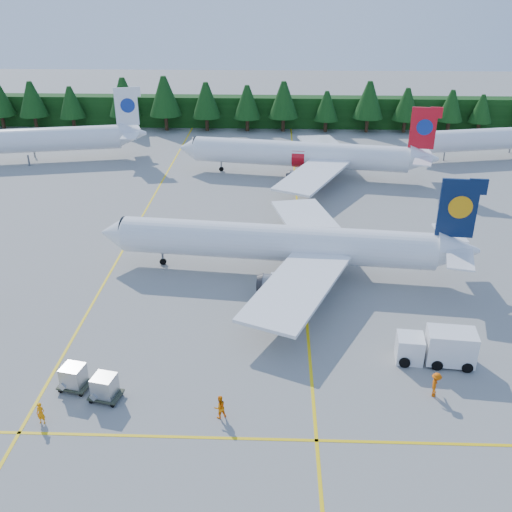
{
  "coord_description": "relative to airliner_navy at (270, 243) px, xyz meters",
  "views": [
    {
      "loc": [
        3.0,
        -34.59,
        27.62
      ],
      "look_at": [
        1.26,
        14.48,
        3.5
      ],
      "focal_mm": 40.0,
      "sensor_mm": 36.0,
      "label": 1
    }
  ],
  "objects": [
    {
      "name": "ground",
      "position": [
        -2.51,
        -18.03,
        -3.27
      ],
      "size": [
        320.0,
        320.0,
        0.0
      ],
      "primitive_type": "plane",
      "color": "gray",
      "rests_on": "ground"
    },
    {
      "name": "taxi_stripe_a",
      "position": [
        -16.51,
        1.97,
        -3.27
      ],
      "size": [
        0.25,
        120.0,
        0.01
      ],
      "primitive_type": "cube",
      "color": "yellow",
      "rests_on": "ground"
    },
    {
      "name": "taxi_stripe_b",
      "position": [
        3.49,
        1.97,
        -3.27
      ],
      "size": [
        0.25,
        120.0,
        0.01
      ],
      "primitive_type": "cube",
      "color": "yellow",
      "rests_on": "ground"
    },
    {
      "name": "taxi_stripe_cross",
      "position": [
        -2.51,
        -24.03,
        -3.27
      ],
      "size": [
        80.0,
        0.25,
        0.01
      ],
      "primitive_type": "cube",
      "color": "yellow",
      "rests_on": "ground"
    },
    {
      "name": "treeline_hedge",
      "position": [
        -2.51,
        63.97,
        -0.27
      ],
      "size": [
        220.0,
        4.0,
        6.0
      ],
      "primitive_type": "cube",
      "color": "black",
      "rests_on": "ground"
    },
    {
      "name": "airliner_navy",
      "position": [
        0.0,
        0.0,
        0.0
      ],
      "size": [
        37.4,
        30.64,
        10.88
      ],
      "rotation": [
        0.0,
        0.0,
        -0.1
      ],
      "color": "white",
      "rests_on": "ground"
    },
    {
      "name": "airliner_red",
      "position": [
        3.47,
        31.99,
        0.07
      ],
      "size": [
        38.08,
        31.1,
        11.13
      ],
      "rotation": [
        0.0,
        0.0,
        -0.16
      ],
      "color": "white",
      "rests_on": "ground"
    },
    {
      "name": "airliner_far_left",
      "position": [
        -42.98,
        37.36,
        0.33
      ],
      "size": [
        39.03,
        11.27,
        11.48
      ],
      "rotation": [
        0.0,
        0.0,
        0.21
      ],
      "color": "white",
      "rests_on": "ground"
    },
    {
      "name": "airliner_far_right",
      "position": [
        38.95,
        43.13,
        0.04
      ],
      "size": [
        35.91,
        10.55,
        10.57
      ],
      "rotation": [
        0.0,
        0.0,
        0.21
      ],
      "color": "white",
      "rests_on": "ground"
    },
    {
      "name": "service_truck",
      "position": [
        13.36,
        -15.0,
        -1.84
      ],
      "size": [
        6.17,
        2.76,
        2.89
      ],
      "rotation": [
        0.0,
        0.0,
        -0.1
      ],
      "color": "silver",
      "rests_on": "ground"
    },
    {
      "name": "uld_pair",
      "position": [
        -12.85,
        -19.9,
        -2.14
      ],
      "size": [
        5.1,
        3.17,
        1.68
      ],
      "rotation": [
        0.0,
        0.0,
        -0.21
      ],
      "color": "#333929",
      "rests_on": "ground"
    },
    {
      "name": "crew_a",
      "position": [
        -15.27,
        -23.02,
        -2.43
      ],
      "size": [
        0.66,
        0.47,
        1.68
      ],
      "primitive_type": "imported",
      "rotation": [
        0.0,
        0.0,
        -0.12
      ],
      "color": "orange",
      "rests_on": "ground"
    },
    {
      "name": "crew_b",
      "position": [
        -3.1,
        -22.01,
        -2.38
      ],
      "size": [
        1.08,
        1.0,
        1.79
      ],
      "primitive_type": "imported",
      "rotation": [
        0.0,
        0.0,
        3.62
      ],
      "color": "orange",
      "rests_on": "ground"
    },
    {
      "name": "crew_c",
      "position": [
        12.37,
        -19.19,
        -2.28
      ],
      "size": [
        0.79,
        0.96,
        1.98
      ],
      "primitive_type": "imported",
      "rotation": [
        0.0,
        0.0,
        1.24
      ],
      "color": "#D65104",
      "rests_on": "ground"
    }
  ]
}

